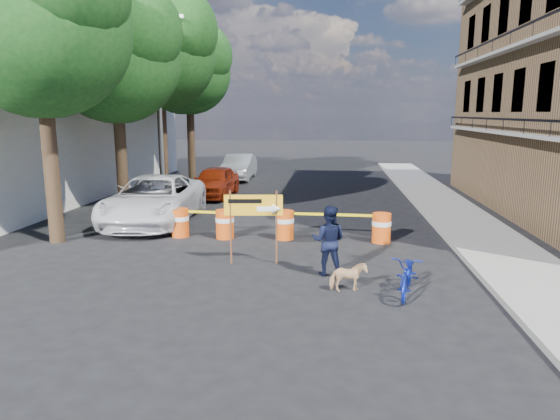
% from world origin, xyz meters
% --- Properties ---
extents(ground, '(120.00, 120.00, 0.00)m').
position_xyz_m(ground, '(0.00, 0.00, 0.00)').
color(ground, black).
rests_on(ground, ground).
extents(sidewalk_east, '(2.40, 40.00, 0.15)m').
position_xyz_m(sidewalk_east, '(6.20, 6.00, 0.07)').
color(sidewalk_east, gray).
rests_on(sidewalk_east, ground).
extents(white_building, '(8.00, 22.00, 6.00)m').
position_xyz_m(white_building, '(-13.00, 10.00, 3.00)').
color(white_building, silver).
rests_on(white_building, ground).
extents(tree_near, '(5.46, 5.20, 9.15)m').
position_xyz_m(tree_near, '(-6.73, 2.00, 6.36)').
color(tree_near, '#332316').
rests_on(tree_near, ground).
extents(tree_mid_a, '(5.25, 5.00, 8.68)m').
position_xyz_m(tree_mid_a, '(-6.74, 7.00, 6.01)').
color(tree_mid_a, '#332316').
rests_on(tree_mid_a, ground).
extents(tree_mid_b, '(5.67, 5.40, 9.62)m').
position_xyz_m(tree_mid_b, '(-6.73, 12.00, 6.71)').
color(tree_mid_b, '#332316').
rests_on(tree_mid_b, ground).
extents(tree_far, '(5.04, 4.80, 8.84)m').
position_xyz_m(tree_far, '(-6.74, 17.00, 6.22)').
color(tree_far, '#332316').
rests_on(tree_far, ground).
extents(streetlamp, '(1.25, 0.18, 8.00)m').
position_xyz_m(streetlamp, '(-5.93, 9.50, 4.38)').
color(streetlamp, gray).
rests_on(streetlamp, ground).
extents(barrel_far_left, '(0.58, 0.58, 0.90)m').
position_xyz_m(barrel_far_left, '(-3.27, 3.05, 0.47)').
color(barrel_far_left, '#D9510C').
rests_on(barrel_far_left, ground).
extents(barrel_mid_left, '(0.58, 0.58, 0.90)m').
position_xyz_m(barrel_mid_left, '(-1.81, 2.98, 0.47)').
color(barrel_mid_left, '#D9510C').
rests_on(barrel_mid_left, ground).
extents(barrel_mid_right, '(0.58, 0.58, 0.90)m').
position_xyz_m(barrel_mid_right, '(0.06, 3.08, 0.47)').
color(barrel_mid_right, '#D9510C').
rests_on(barrel_mid_right, ground).
extents(barrel_far_right, '(0.58, 0.58, 0.90)m').
position_xyz_m(barrel_far_right, '(3.02, 2.96, 0.47)').
color(barrel_far_right, '#D9510C').
rests_on(barrel_far_right, ground).
extents(detour_sign, '(1.50, 0.30, 1.93)m').
position_xyz_m(detour_sign, '(-0.29, 0.42, 1.42)').
color(detour_sign, '#592D19').
rests_on(detour_sign, ground).
extents(pedestrian, '(0.92, 0.76, 1.71)m').
position_xyz_m(pedestrian, '(1.44, -0.31, 0.86)').
color(pedestrian, black).
rests_on(pedestrian, ground).
extents(bicycle, '(0.82, 1.06, 1.79)m').
position_xyz_m(bicycle, '(3.16, -1.49, 0.89)').
color(bicycle, '#122296').
rests_on(bicycle, ground).
extents(dog, '(0.86, 0.54, 0.67)m').
position_xyz_m(dog, '(1.89, -1.43, 0.34)').
color(dog, tan).
rests_on(dog, ground).
extents(suv_white, '(3.09, 6.11, 1.66)m').
position_xyz_m(suv_white, '(-4.80, 5.00, 0.83)').
color(suv_white, silver).
rests_on(suv_white, ground).
extents(sedan_red, '(1.82, 4.23, 1.43)m').
position_xyz_m(sedan_red, '(-3.94, 10.73, 0.71)').
color(sedan_red, maroon).
rests_on(sedan_red, ground).
extents(sedan_silver, '(1.62, 4.51, 1.48)m').
position_xyz_m(sedan_silver, '(-3.94, 16.96, 0.74)').
color(sedan_silver, '#B6BABE').
rests_on(sedan_silver, ground).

